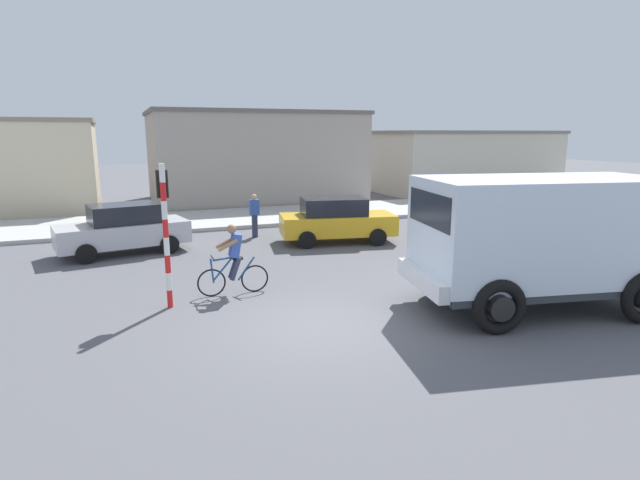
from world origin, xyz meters
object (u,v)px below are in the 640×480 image
Objects in this scene: truck_foreground at (540,235)px; pedestrian_near_kerb at (255,215)px; traffic_light_pole at (164,216)px; car_red_near at (124,228)px; cyclist at (233,260)px; car_white_mid at (336,220)px.

truck_foreground reaches higher than pedestrian_near_kerb.
car_red_near is at bearing 98.01° from traffic_light_pole.
truck_foreground is 6.97m from cyclist.
cyclist is 0.41× the size of car_white_mid.
truck_foreground is at bearing -22.23° from traffic_light_pole.
truck_foreground reaches higher than cyclist.
traffic_light_pole reaches higher than pedestrian_near_kerb.
car_red_near is (-8.39, 9.02, -0.85)m from truck_foreground.
car_white_mid is (7.06, -0.96, 0.00)m from car_red_near.
cyclist reaches higher than car_red_near.
car_white_mid is 3.16m from pedestrian_near_kerb.
truck_foreground is at bearing -47.05° from car_red_near.
cyclist is at bearing -108.51° from pedestrian_near_kerb.
car_red_near is 4.69m from pedestrian_near_kerb.
pedestrian_near_kerb is (-3.81, 10.02, -0.82)m from truck_foreground.
car_white_mid is at bearing 38.57° from traffic_light_pole.
truck_foreground is at bearing -80.62° from car_white_mid.
car_red_near is at bearing 132.95° from truck_foreground.
truck_foreground is 8.21m from car_white_mid.
traffic_light_pole reaches higher than cyclist.
truck_foreground is 10.75m from pedestrian_near_kerb.
cyclist is 6.59m from car_white_mid.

